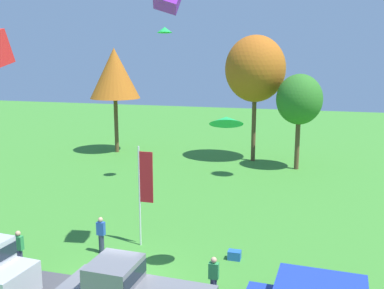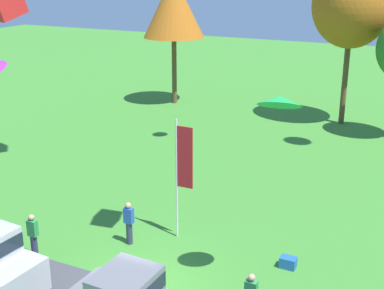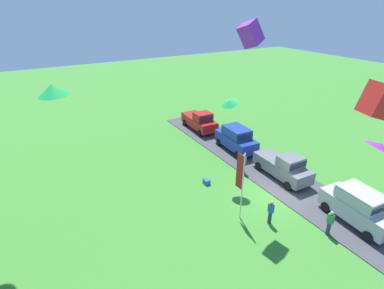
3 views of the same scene
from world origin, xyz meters
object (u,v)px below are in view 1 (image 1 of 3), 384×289
tree_lone_near (115,74)px  flag_banner (144,184)px  tree_far_left (299,100)px  cooler_box (234,255)px  kite_delta_low_drifter (165,30)px  person_beside_suv (101,235)px  person_watching_sky (19,250)px  tree_left_of_center (255,69)px  person_on_lawn (214,278)px  kite_delta_near_flag (226,120)px

tree_lone_near → flag_banner: (10.22, -18.72, -4.16)m
tree_lone_near → tree_far_left: (16.32, -1.94, -1.73)m
cooler_box → kite_delta_low_drifter: size_ratio=0.58×
person_beside_suv → cooler_box: (5.93, 1.00, -0.68)m
flag_banner → person_watching_sky: bearing=-138.6°
tree_left_of_center → tree_far_left: size_ratio=1.40×
person_watching_sky → person_beside_suv: size_ratio=1.00×
person_on_lawn → cooler_box: bearing=88.0°
flag_banner → kite_delta_near_flag: bearing=-25.9°
person_beside_suv → tree_far_left: bearing=66.9°
person_beside_suv → kite_delta_low_drifter: bearing=93.7°
flag_banner → tree_left_of_center: bearing=82.7°
person_watching_sky → flag_banner: bearing=41.4°
person_beside_suv → tree_left_of_center: size_ratio=0.16×
cooler_box → kite_delta_near_flag: bearing=-93.5°
tree_lone_near → flag_banner: tree_lone_near is taller
tree_left_of_center → kite_delta_low_drifter: 10.43m
flag_banner → cooler_box: bearing=-4.0°
person_on_lawn → person_beside_suv: bearing=156.3°
kite_delta_low_drifter → tree_lone_near: bearing=131.6°
cooler_box → flag_banner: bearing=176.0°
person_beside_suv → tree_left_of_center: 21.51m
tree_left_of_center → kite_delta_low_drifter: kite_delta_low_drifter is taller
cooler_box → kite_delta_low_drifter: kite_delta_low_drifter is taller
person_watching_sky → tree_far_left: tree_far_left is taller
person_on_lawn → cooler_box: 3.61m
person_beside_suv → tree_lone_near: size_ratio=0.18×
person_watching_sky → flag_banner: flag_banner is taller
person_beside_suv → kite_delta_low_drifter: kite_delta_low_drifter is taller
cooler_box → tree_lone_near: bearing=127.4°
kite_delta_low_drifter → kite_delta_near_flag: bearing=-61.1°
person_watching_sky → tree_left_of_center: size_ratio=0.16×
tree_far_left → cooler_box: 17.96m
person_watching_sky → kite_delta_low_drifter: size_ratio=1.78×
person_on_lawn → tree_left_of_center: size_ratio=0.16×
tree_far_left → cooler_box: bearing=-95.9°
tree_far_left → flag_banner: tree_far_left is taller
tree_left_of_center → flag_banner: size_ratio=2.18×
tree_far_left → person_on_lawn: bearing=-95.3°
person_watching_sky → tree_far_left: bearing=63.4°
person_beside_suv → kite_delta_low_drifter: (-0.72, 11.12, 9.56)m
tree_lone_near → kite_delta_low_drifter: bearing=-48.4°
person_on_lawn → flag_banner: bearing=137.5°
person_beside_suv → kite_delta_near_flag: bearing=-7.3°
person_watching_sky → cooler_box: person_watching_sky is taller
person_watching_sky → tree_lone_near: tree_lone_near is taller
person_on_lawn → kite_delta_near_flag: bearing=89.5°
tree_far_left → kite_delta_near_flag: bearing=-95.7°
tree_lone_near → tree_far_left: size_ratio=1.27×
person_watching_sky → kite_delta_low_drifter: bearing=82.3°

